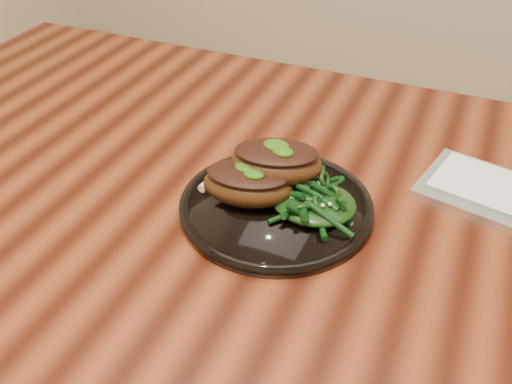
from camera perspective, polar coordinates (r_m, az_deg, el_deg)
desk at (r=0.79m, az=7.44°, el=-6.46°), size 1.60×0.80×0.75m
plate at (r=0.73m, az=2.02°, el=-1.41°), size 0.25×0.25×0.01m
lamb_chop_front at (r=0.71m, az=-0.87°, el=0.91°), size 0.13×0.09×0.05m
lamb_chop_back at (r=0.72m, az=1.98°, el=3.07°), size 0.13×0.10×0.05m
herb_smear at (r=0.77m, az=1.33°, el=1.87°), size 0.08×0.05×0.01m
greens_heap at (r=0.70m, az=5.85°, el=-0.60°), size 0.11×0.10×0.04m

